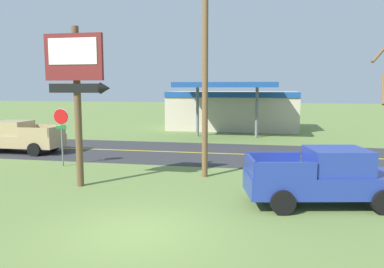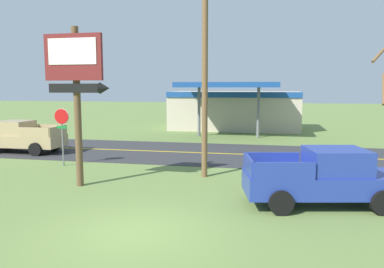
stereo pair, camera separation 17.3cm
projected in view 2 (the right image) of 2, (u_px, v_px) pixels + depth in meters
name	position (u px, v px, depth m)	size (l,w,h in m)	color
ground_plane	(133.00, 233.00, 10.50)	(180.00, 180.00, 0.00)	olive
road_asphalt	(209.00, 153.00, 23.13)	(140.00, 8.00, 0.02)	#333335
road_centre_line	(209.00, 153.00, 23.13)	(126.00, 0.20, 0.01)	gold
motel_sign	(76.00, 79.00, 14.90)	(2.68, 0.54, 6.38)	brown
stop_sign	(62.00, 127.00, 19.23)	(0.80, 0.08, 2.95)	slate
utility_pole	(205.00, 64.00, 16.52)	(2.12, 0.26, 9.38)	brown
gas_station	(235.00, 109.00, 36.09)	(12.00, 11.50, 4.40)	beige
pickup_blue_parked_on_lawn	(324.00, 178.00, 12.86)	(5.49, 3.01, 1.96)	#233893
pickup_tan_on_road	(21.00, 137.00, 23.39)	(5.20, 2.24, 1.96)	tan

